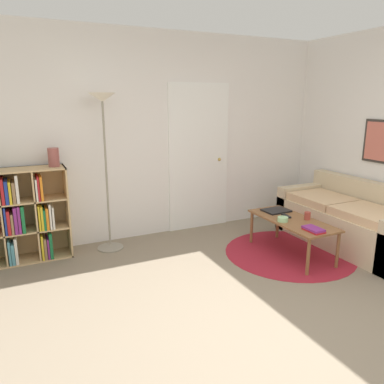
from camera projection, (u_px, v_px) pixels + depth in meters
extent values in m
plane|color=gray|center=(293.00, 346.00, 2.75)|extent=(14.00, 14.00, 0.00)
cube|color=silver|center=(159.00, 136.00, 4.83)|extent=(7.72, 0.05, 2.60)
cube|color=white|center=(199.00, 158.00, 5.10)|extent=(0.89, 0.02, 1.98)
sphere|color=tan|center=(219.00, 159.00, 5.22)|extent=(0.04, 0.04, 0.04)
cube|color=silver|center=(379.00, 138.00, 4.62)|extent=(0.05, 5.70, 2.60)
cylinder|color=maroon|center=(289.00, 253.00, 4.42)|extent=(1.50, 1.50, 0.01)
cube|color=tan|center=(67.00, 210.00, 4.31)|extent=(0.02, 0.34, 1.04)
cube|color=tan|center=(14.00, 170.00, 3.98)|extent=(1.03, 0.34, 0.02)
cube|color=tan|center=(24.00, 259.00, 4.23)|extent=(1.03, 0.34, 0.02)
cube|color=tan|center=(19.00, 212.00, 4.24)|extent=(1.03, 0.02, 1.04)
cube|color=tan|center=(2.00, 218.00, 4.03)|extent=(0.02, 0.32, 1.01)
cube|color=tan|center=(36.00, 214.00, 4.17)|extent=(0.02, 0.32, 1.01)
cube|color=tan|center=(21.00, 230.00, 4.14)|extent=(1.00, 0.32, 0.02)
cube|color=tan|center=(18.00, 201.00, 4.06)|extent=(1.00, 0.32, 0.02)
cube|color=teal|center=(10.00, 251.00, 4.09)|extent=(0.02, 0.22, 0.27)
cube|color=teal|center=(13.00, 252.00, 4.10)|extent=(0.03, 0.21, 0.23)
cube|color=silver|center=(16.00, 249.00, 4.10)|extent=(0.03, 0.20, 0.29)
cube|color=gold|center=(42.00, 246.00, 4.23)|extent=(0.02, 0.23, 0.28)
cube|color=olive|center=(45.00, 246.00, 4.26)|extent=(0.03, 0.25, 0.24)
cube|color=#7F287A|center=(48.00, 246.00, 4.27)|extent=(0.02, 0.25, 0.23)
cube|color=#196B38|center=(51.00, 244.00, 4.25)|extent=(0.03, 0.19, 0.29)
cube|color=navy|center=(5.00, 220.00, 4.00)|extent=(0.02, 0.22, 0.30)
cube|color=#B21E23|center=(9.00, 221.00, 4.02)|extent=(0.03, 0.23, 0.26)
cube|color=olive|center=(12.00, 223.00, 4.03)|extent=(0.02, 0.20, 0.22)
cube|color=#7F287A|center=(15.00, 219.00, 4.04)|extent=(0.03, 0.22, 0.29)
cube|color=#7F287A|center=(19.00, 218.00, 4.08)|extent=(0.03, 0.27, 0.30)
cube|color=#196B38|center=(23.00, 218.00, 4.06)|extent=(0.03, 0.19, 0.29)
cube|color=gold|center=(39.00, 217.00, 4.13)|extent=(0.02, 0.19, 0.28)
cube|color=gold|center=(42.00, 217.00, 4.14)|extent=(0.02, 0.19, 0.27)
cube|color=#196B38|center=(44.00, 218.00, 4.18)|extent=(0.02, 0.23, 0.23)
cube|color=orange|center=(47.00, 217.00, 4.18)|extent=(0.03, 0.21, 0.24)
cube|color=silver|center=(50.00, 215.00, 4.19)|extent=(0.02, 0.23, 0.29)
cube|color=silver|center=(52.00, 216.00, 4.21)|extent=(0.02, 0.23, 0.25)
cube|color=#B21E23|center=(2.00, 190.00, 3.94)|extent=(0.03, 0.26, 0.27)
cube|color=navy|center=(6.00, 191.00, 3.97)|extent=(0.03, 0.27, 0.25)
cube|color=gold|center=(10.00, 192.00, 3.95)|extent=(0.02, 0.21, 0.24)
cube|color=olive|center=(14.00, 192.00, 3.98)|extent=(0.03, 0.24, 0.23)
cube|color=silver|center=(17.00, 188.00, 3.98)|extent=(0.03, 0.21, 0.30)
cube|color=silver|center=(36.00, 189.00, 4.06)|extent=(0.02, 0.21, 0.24)
cube|color=#B21E23|center=(38.00, 187.00, 4.09)|extent=(0.02, 0.26, 0.27)
cube|color=orange|center=(41.00, 187.00, 4.10)|extent=(0.03, 0.25, 0.26)
cylinder|color=gray|center=(111.00, 247.00, 4.56)|extent=(0.31, 0.31, 0.01)
cylinder|color=gray|center=(106.00, 174.00, 4.35)|extent=(0.02, 0.02, 1.74)
cone|color=white|center=(102.00, 97.00, 4.14)|extent=(0.30, 0.30, 0.10)
cube|color=#CCB793|center=(347.00, 227.00, 4.65)|extent=(0.81, 1.77, 0.45)
cube|color=#CCB793|center=(367.00, 211.00, 4.74)|extent=(0.16, 1.77, 0.78)
cube|color=#CCB793|center=(303.00, 205.00, 5.34)|extent=(0.81, 0.16, 0.59)
cube|color=#DBB487|center=(370.00, 214.00, 4.23)|extent=(0.61, 0.71, 0.10)
cube|color=#DBB487|center=(322.00, 199.00, 4.87)|extent=(0.61, 0.71, 0.10)
cube|color=brown|center=(292.00, 220.00, 4.29)|extent=(0.49, 1.09, 0.02)
cylinder|color=brown|center=(308.00, 257.00, 3.82)|extent=(0.04, 0.04, 0.40)
cylinder|color=brown|center=(252.00, 227.00, 4.70)|extent=(0.04, 0.04, 0.40)
cylinder|color=brown|center=(338.00, 250.00, 3.99)|extent=(0.04, 0.04, 0.40)
cylinder|color=brown|center=(278.00, 223.00, 4.87)|extent=(0.04, 0.04, 0.40)
cube|color=black|center=(276.00, 210.00, 4.60)|extent=(0.32, 0.25, 0.02)
cylinder|color=#9ED193|center=(283.00, 219.00, 4.21)|extent=(0.12, 0.12, 0.05)
cube|color=#B21E23|center=(314.00, 231.00, 3.90)|extent=(0.14, 0.22, 0.02)
cube|color=#7F287A|center=(313.00, 229.00, 3.90)|extent=(0.14, 0.22, 0.02)
cylinder|color=#A33D33|center=(307.00, 216.00, 4.28)|extent=(0.07, 0.07, 0.09)
cube|color=black|center=(286.00, 216.00, 4.39)|extent=(0.06, 0.15, 0.02)
cylinder|color=#934C47|center=(54.00, 157.00, 4.12)|extent=(0.12, 0.12, 0.21)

